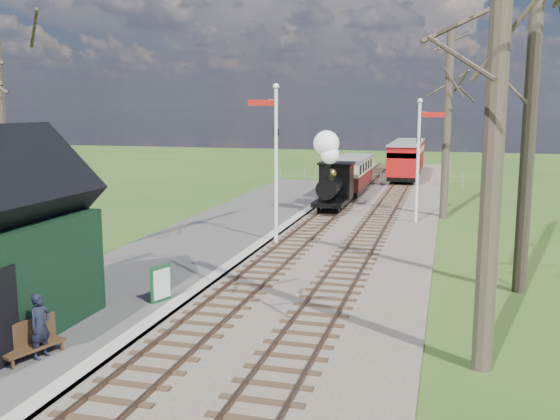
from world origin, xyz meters
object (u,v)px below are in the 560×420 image
at_px(semaphore_near, 274,153).
at_px(sign_board, 161,284).
at_px(semaphore_far, 420,151).
at_px(coach, 351,174).
at_px(red_carriage_a, 404,161).
at_px(red_carriage_b, 409,156).
at_px(locomotive, 332,176).
at_px(bench, 30,340).
at_px(person, 40,326).

distance_m(semaphore_near, sign_board, 8.72).
relative_size(semaphore_far, sign_board, 5.85).
height_order(coach, sign_board, coach).
height_order(red_carriage_a, red_carriage_b, same).
distance_m(semaphore_far, red_carriage_b, 21.37).
distance_m(semaphore_far, red_carriage_a, 15.93).
bearing_deg(semaphore_far, red_carriage_a, 96.44).
distance_m(semaphore_near, red_carriage_a, 22.08).
distance_m(semaphore_near, locomotive, 8.38).
bearing_deg(locomotive, sign_board, -95.63).
xyz_separation_m(semaphore_near, red_carriage_a, (3.37, 21.72, -2.08)).
xyz_separation_m(coach, red_carriage_a, (2.60, 7.51, 0.16)).
bearing_deg(red_carriage_a, bench, -98.67).
distance_m(semaphore_near, coach, 14.41).
height_order(locomotive, person, locomotive).
bearing_deg(semaphore_near, coach, 86.90).
bearing_deg(semaphore_far, red_carriage_b, 94.78).
relative_size(coach, sign_board, 6.58).
xyz_separation_m(locomotive, coach, (0.01, 6.06, -0.50)).
bearing_deg(semaphore_far, person, -110.16).
bearing_deg(sign_board, semaphore_near, 84.05).
xyz_separation_m(coach, sign_board, (-1.62, -22.38, -0.69)).
distance_m(sign_board, bench, 4.26).
xyz_separation_m(semaphore_near, bench, (-1.82, -12.32, -3.06)).
bearing_deg(locomotive, bench, -97.17).
relative_size(sign_board, person, 0.71).
xyz_separation_m(semaphore_far, person, (-6.71, -18.29, -2.46)).
distance_m(red_carriage_a, red_carriage_b, 5.50).
height_order(locomotive, sign_board, locomotive).
height_order(semaphore_near, sign_board, semaphore_near).
xyz_separation_m(locomotive, sign_board, (-1.61, -16.33, -1.19)).
bearing_deg(semaphore_near, red_carriage_b, 82.95).
bearing_deg(red_carriage_a, red_carriage_b, 90.00).
bearing_deg(locomotive, coach, 89.89).
height_order(locomotive, red_carriage_a, locomotive).
relative_size(semaphore_far, bench, 4.06).
height_order(semaphore_far, red_carriage_a, semaphore_far).
bearing_deg(semaphore_near, bench, -98.40).
distance_m(semaphore_near, red_carriage_b, 27.51).
xyz_separation_m(semaphore_far, coach, (-4.37, 8.22, -1.97)).
xyz_separation_m(locomotive, person, (-2.33, -20.44, -0.99)).
bearing_deg(coach, red_carriage_b, 78.70).
relative_size(semaphore_near, sign_board, 6.36).
bearing_deg(red_carriage_b, coach, -101.30).
bearing_deg(bench, coach, 84.43).
relative_size(semaphore_near, semaphore_far, 1.09).
distance_m(red_carriage_a, sign_board, 30.20).
bearing_deg(bench, person, 7.32).
distance_m(coach, bench, 26.67).
height_order(bench, person, person).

